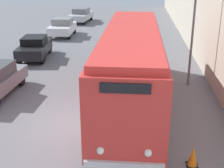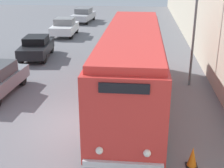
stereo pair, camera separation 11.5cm
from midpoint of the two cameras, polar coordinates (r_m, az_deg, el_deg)
name	(u,v)px [view 1 (the left image)]	position (r m, az deg, el deg)	size (l,w,h in m)	color
ground_plane	(74,123)	(12.66, -7.24, -7.16)	(80.00, 80.00, 0.00)	slate
building_wall_right	(201,14)	(21.47, 15.84, 12.23)	(0.30, 60.00, 6.04)	#B2A893
vintage_bus	(131,63)	(13.79, 3.30, 3.86)	(2.44, 11.48, 3.41)	black
streetlamp	(196,1)	(16.07, 14.82, 14.54)	(0.36, 0.36, 6.75)	#595E60
parked_car_mid	(35,47)	(21.98, -14.12, 6.56)	(2.15, 4.22, 1.47)	black
parked_car_far	(62,27)	(28.84, -9.17, 10.25)	(2.02, 4.05, 1.59)	black
parked_car_distant	(81,15)	(36.19, -5.78, 12.44)	(2.22, 4.73, 1.54)	black
traffic_cone	(193,157)	(10.26, 14.27, -12.73)	(0.36, 0.36, 0.68)	black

